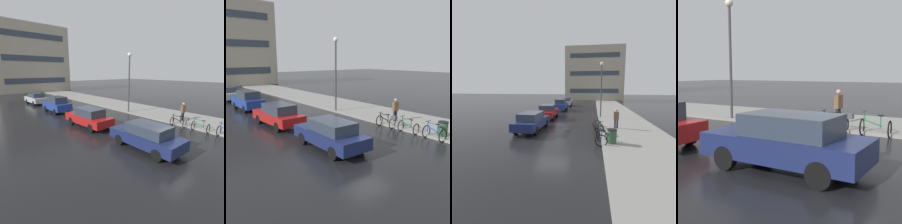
{
  "view_description": "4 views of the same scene",
  "coord_description": "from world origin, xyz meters",
  "views": [
    {
      "loc": [
        -9.54,
        -5.27,
        4.39
      ],
      "look_at": [
        -0.3,
        5.44,
        1.09
      ],
      "focal_mm": 28.0,
      "sensor_mm": 36.0,
      "label": 1
    },
    {
      "loc": [
        -9.08,
        -9.18,
        4.53
      ],
      "look_at": [
        -0.37,
        1.86,
        1.5
      ],
      "focal_mm": 40.0,
      "sensor_mm": 36.0,
      "label": 2
    },
    {
      "loc": [
        3.04,
        -12.61,
        3.51
      ],
      "look_at": [
        0.46,
        2.59,
        1.28
      ],
      "focal_mm": 28.0,
      "sensor_mm": 36.0,
      "label": 3
    },
    {
      "loc": [
        -8.58,
        -3.5,
        2.54
      ],
      "look_at": [
        1.12,
        2.29,
        1.09
      ],
      "focal_mm": 50.0,
      "sensor_mm": 36.0,
      "label": 4
    }
  ],
  "objects": [
    {
      "name": "ground_plane",
      "position": [
        0.0,
        0.0,
        0.0
      ],
      "size": [
        140.0,
        140.0,
        0.0
      ],
      "primitive_type": "plane",
      "color": "black"
    },
    {
      "name": "sidewalk_kerb",
      "position": [
        6.0,
        10.0,
        0.07
      ],
      "size": [
        4.8,
        60.0,
        0.14
      ],
      "primitive_type": "cube",
      "color": "gray",
      "rests_on": "ground"
    },
    {
      "name": "bicycle_second",
      "position": [
        3.58,
        -0.18,
        0.38
      ],
      "size": [
        0.74,
        1.18,
        1.0
      ],
      "color": "black",
      "rests_on": "ground"
    },
    {
      "name": "bicycle_third",
      "position": [
        3.45,
        1.38,
        0.48
      ],
      "size": [
        0.83,
        1.4,
        0.97
      ],
      "color": "black",
      "rests_on": "ground"
    },
    {
      "name": "car_navy",
      "position": [
        -1.84,
        0.61,
        0.78
      ],
      "size": [
        1.83,
        4.39,
        1.49
      ],
      "color": "navy",
      "rests_on": "ground"
    },
    {
      "name": "pedestrian",
      "position": [
        4.92,
        1.94,
        0.99
      ],
      "size": [
        0.44,
        0.31,
        1.75
      ],
      "color": "#1E2333",
      "rests_on": "ground"
    },
    {
      "name": "streetlamp",
      "position": [
        3.87,
        7.53,
        4.13
      ],
      "size": [
        0.42,
        0.42,
        6.24
      ],
      "color": "#424247",
      "rests_on": "ground"
    }
  ]
}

